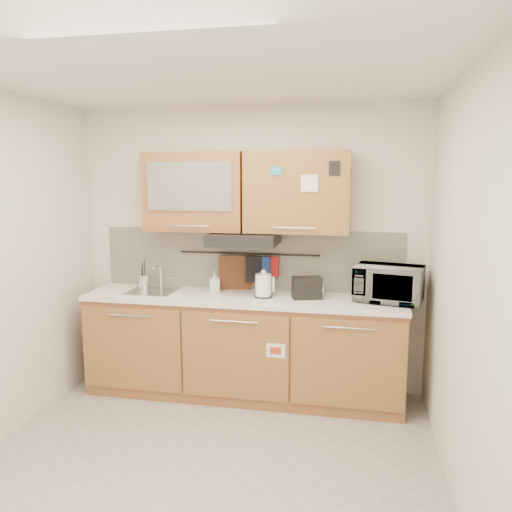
% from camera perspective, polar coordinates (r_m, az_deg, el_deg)
% --- Properties ---
extents(floor, '(3.20, 3.20, 0.00)m').
position_cam_1_polar(floor, '(3.71, -5.90, -22.92)').
color(floor, '#9E9993').
rests_on(floor, ground).
extents(ceiling, '(3.20, 3.20, 0.00)m').
position_cam_1_polar(ceiling, '(3.22, -6.69, 20.46)').
color(ceiling, white).
rests_on(ceiling, wall_back).
extents(wall_back, '(3.20, 0.00, 3.20)m').
position_cam_1_polar(wall_back, '(4.65, -0.72, 0.85)').
color(wall_back, silver).
rests_on(wall_back, ground).
extents(wall_right, '(0.00, 3.00, 3.00)m').
position_cam_1_polar(wall_right, '(3.14, 22.88, -3.80)').
color(wall_right, silver).
rests_on(wall_right, ground).
extents(base_cabinet, '(2.80, 0.64, 0.88)m').
position_cam_1_polar(base_cabinet, '(4.57, -1.51, -10.86)').
color(base_cabinet, '#A16539').
rests_on(base_cabinet, floor).
extents(countertop, '(2.82, 0.62, 0.04)m').
position_cam_1_polar(countertop, '(4.43, -1.55, -4.84)').
color(countertop, white).
rests_on(countertop, base_cabinet).
extents(backsplash, '(2.80, 0.02, 0.56)m').
position_cam_1_polar(backsplash, '(4.65, -0.75, -0.39)').
color(backsplash, silver).
rests_on(backsplash, countertop).
extents(upper_cabinets, '(1.82, 0.37, 0.70)m').
position_cam_1_polar(upper_cabinets, '(4.43, -1.28, 7.34)').
color(upper_cabinets, '#A16539').
rests_on(upper_cabinets, wall_back).
extents(range_hood, '(0.60, 0.46, 0.10)m').
position_cam_1_polar(range_hood, '(4.39, -1.40, 1.95)').
color(range_hood, black).
rests_on(range_hood, upper_cabinets).
extents(sink, '(0.42, 0.40, 0.26)m').
position_cam_1_polar(sink, '(4.70, -11.68, -3.92)').
color(sink, silver).
rests_on(sink, countertop).
extents(utensil_rail, '(1.30, 0.02, 0.02)m').
position_cam_1_polar(utensil_rail, '(4.61, -0.85, 0.27)').
color(utensil_rail, black).
rests_on(utensil_rail, backsplash).
extents(utensil_crock, '(0.14, 0.14, 0.27)m').
position_cam_1_polar(utensil_crock, '(4.80, -12.64, -2.86)').
color(utensil_crock, silver).
rests_on(utensil_crock, countertop).
extents(kettle, '(0.19, 0.18, 0.25)m').
position_cam_1_polar(kettle, '(4.36, 0.87, -3.47)').
color(kettle, white).
rests_on(kettle, countertop).
extents(toaster, '(0.28, 0.21, 0.19)m').
position_cam_1_polar(toaster, '(4.34, 5.83, -3.61)').
color(toaster, black).
rests_on(toaster, countertop).
extents(microwave, '(0.62, 0.48, 0.30)m').
position_cam_1_polar(microwave, '(4.35, 14.91, -3.07)').
color(microwave, '#999999').
rests_on(microwave, countertop).
extents(soap_bottle, '(0.11, 0.11, 0.20)m').
position_cam_1_polar(soap_bottle, '(4.55, -4.74, -2.97)').
color(soap_bottle, '#999999').
rests_on(soap_bottle, countertop).
extents(cutting_board, '(0.30, 0.09, 0.38)m').
position_cam_1_polar(cutting_board, '(4.66, -2.39, -2.25)').
color(cutting_board, brown).
rests_on(cutting_board, utensil_rail).
extents(oven_mitt, '(0.11, 0.06, 0.18)m').
position_cam_1_polar(oven_mitt, '(4.58, 1.04, -1.16)').
color(oven_mitt, navy).
rests_on(oven_mitt, utensil_rail).
extents(dark_pouch, '(0.16, 0.08, 0.24)m').
position_cam_1_polar(dark_pouch, '(4.60, -0.27, -1.48)').
color(dark_pouch, black).
rests_on(dark_pouch, utensil_rail).
extents(pot_holder, '(0.15, 0.05, 0.18)m').
position_cam_1_polar(pot_holder, '(4.57, 1.70, -1.20)').
color(pot_holder, '#AC1619').
rests_on(pot_holder, utensil_rail).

